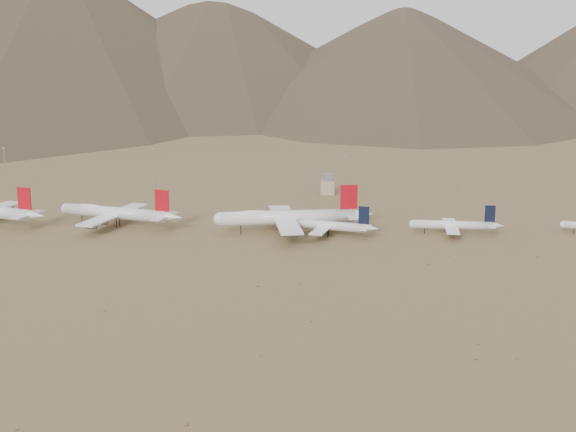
# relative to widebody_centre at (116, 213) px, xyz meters

# --- Properties ---
(ground) EXTENTS (3000.00, 3000.00, 0.00)m
(ground) POSITION_rel_widebody_centre_xyz_m (69.86, -29.43, -6.95)
(ground) COLOR olive
(ground) RESTS_ON ground
(widebody_centre) EXTENTS (66.38, 52.38, 20.14)m
(widebody_centre) POSITION_rel_widebody_centre_xyz_m (0.00, 0.00, 0.00)
(widebody_centre) COLOR white
(widebody_centre) RESTS_ON ground
(widebody_east) EXTENTS (75.71, 59.42, 22.79)m
(widebody_east) POSITION_rel_widebody_centre_xyz_m (85.59, -5.04, 0.91)
(widebody_east) COLOR white
(widebody_east) RESTS_ON ground
(narrowbody_a) EXTENTS (45.89, 33.72, 15.37)m
(narrowbody_a) POSITION_rel_widebody_centre_xyz_m (105.06, -8.68, -1.96)
(narrowbody_a) COLOR white
(narrowbody_a) RESTS_ON ground
(narrowbody_b) EXTENTS (44.45, 31.78, 14.66)m
(narrowbody_b) POSITION_rel_widebody_centre_xyz_m (164.25, -0.81, -2.19)
(narrowbody_b) COLOR white
(narrowbody_b) RESTS_ON ground
(control_tower) EXTENTS (8.00, 8.00, 12.00)m
(control_tower) POSITION_rel_widebody_centre_xyz_m (99.86, 90.57, -1.63)
(control_tower) COLOR tan
(control_tower) RESTS_ON ground
(mast_far_west) EXTENTS (2.00, 0.60, 25.70)m
(mast_far_west) POSITION_rel_widebody_centre_xyz_m (-95.60, 86.74, 7.26)
(mast_far_west) COLOR gray
(mast_far_west) RESTS_ON ground
(mast_west) EXTENTS (2.00, 0.60, 25.70)m
(mast_west) POSITION_rel_widebody_centre_xyz_m (-4.56, 91.85, 7.26)
(mast_west) COLOR gray
(mast_west) RESTS_ON ground
(mast_centre) EXTENTS (2.00, 0.60, 25.70)m
(mast_centre) POSITION_rel_widebody_centre_xyz_m (110.19, 77.14, 7.26)
(mast_centre) COLOR gray
(mast_centre) RESTS_ON ground
(mast_east) EXTENTS (2.00, 0.60, 25.70)m
(mast_east) POSITION_rel_widebody_centre_xyz_m (175.70, 105.84, 7.26)
(mast_east) COLOR gray
(mast_east) RESTS_ON ground
(desert_scrub) EXTENTS (430.61, 174.47, 0.89)m
(desert_scrub) POSITION_rel_widebody_centre_xyz_m (86.80, -121.20, -6.64)
(desert_scrub) COLOR olive
(desert_scrub) RESTS_ON ground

